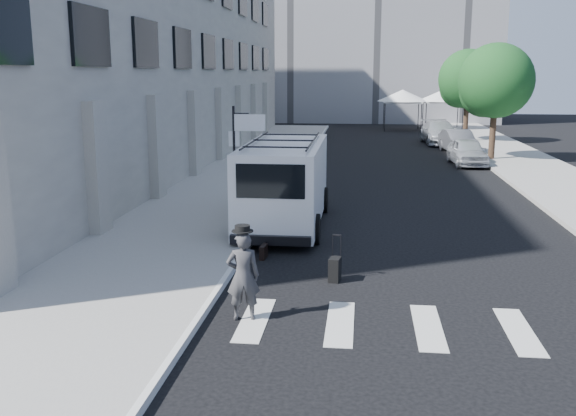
% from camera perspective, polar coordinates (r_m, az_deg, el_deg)
% --- Properties ---
extents(ground, '(120.00, 120.00, 0.00)m').
position_cam_1_polar(ground, '(14.93, 2.77, -5.78)').
color(ground, black).
rests_on(ground, ground).
extents(sidewalk_left, '(4.50, 48.00, 0.15)m').
position_cam_1_polar(sidewalk_left, '(30.96, -3.06, 3.65)').
color(sidewalk_left, gray).
rests_on(sidewalk_left, ground).
extents(sidewalk_right, '(4.00, 56.00, 0.15)m').
position_cam_1_polar(sidewalk_right, '(35.42, 19.81, 4.01)').
color(sidewalk_right, gray).
rests_on(sidewalk_right, ground).
extents(building_left, '(10.00, 44.00, 12.00)m').
position_cam_1_polar(building_left, '(34.54, -14.90, 14.00)').
color(building_left, gray).
rests_on(building_left, ground).
extents(sign_pole, '(1.03, 0.07, 3.50)m').
position_cam_1_polar(sign_pole, '(17.81, -4.08, 5.83)').
color(sign_pole, black).
rests_on(sign_pole, sidewalk_left).
extents(tree_near, '(3.80, 3.83, 6.03)m').
position_cam_1_polar(tree_near, '(34.97, 17.78, 10.48)').
color(tree_near, black).
rests_on(tree_near, ground).
extents(tree_far, '(3.80, 3.83, 6.03)m').
position_cam_1_polar(tree_far, '(43.84, 15.54, 10.80)').
color(tree_far, black).
rests_on(tree_far, ground).
extents(tent_left, '(4.00, 4.00, 3.20)m').
position_cam_1_polar(tent_left, '(52.32, 10.16, 9.78)').
color(tent_left, black).
rests_on(tent_left, ground).
extents(tent_right, '(4.00, 4.00, 3.20)m').
position_cam_1_polar(tent_right, '(53.10, 13.62, 9.67)').
color(tent_right, black).
rests_on(tent_right, ground).
extents(businessman, '(0.69, 0.52, 1.70)m').
position_cam_1_polar(businessman, '(11.98, -4.01, -6.05)').
color(businessman, '#38383A').
rests_on(businessman, ground).
extents(briefcase, '(0.15, 0.45, 0.34)m').
position_cam_1_polar(briefcase, '(16.01, -2.18, -3.91)').
color(briefcase, black).
rests_on(briefcase, ground).
extents(suitcase, '(0.29, 0.40, 1.03)m').
position_cam_1_polar(suitcase, '(14.31, 4.19, -5.44)').
color(suitcase, black).
rests_on(suitcase, ground).
extents(cargo_van, '(2.41, 6.72, 2.50)m').
position_cam_1_polar(cargo_van, '(19.34, -0.26, 2.27)').
color(cargo_van, white).
rests_on(cargo_van, ground).
extents(parked_car_a, '(1.77, 3.96, 1.32)m').
position_cam_1_polar(parked_car_a, '(33.28, 15.66, 4.83)').
color(parked_car_a, '#AFB2B8').
rests_on(parked_car_a, ground).
extents(parked_car_b, '(1.91, 4.17, 1.33)m').
position_cam_1_polar(parked_car_b, '(38.15, 14.88, 5.73)').
color(parked_car_b, '#54555B').
rests_on(parked_car_b, ground).
extents(parked_car_c, '(2.37, 5.18, 1.47)m').
position_cam_1_polar(parked_car_c, '(42.78, 13.31, 6.54)').
color(parked_car_c, '#AAAEB2').
rests_on(parked_car_c, ground).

